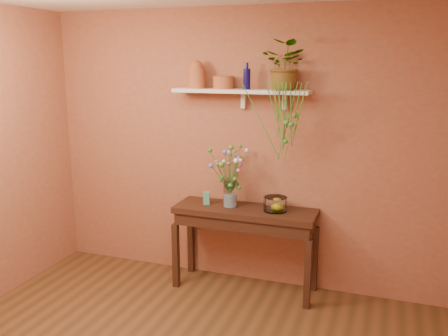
# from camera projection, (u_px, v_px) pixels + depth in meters

# --- Properties ---
(room) EXTENTS (4.04, 4.04, 2.70)m
(room) POSITION_uv_depth(u_px,v_px,m) (138.00, 205.00, 2.90)
(room) COLOR brown
(room) RESTS_ON ground
(sideboard) EXTENTS (1.36, 0.44, 0.82)m
(sideboard) POSITION_uv_depth(u_px,v_px,m) (245.00, 220.00, 4.61)
(sideboard) COLOR #3C2216
(sideboard) RESTS_ON ground
(wall_shelf) EXTENTS (1.30, 0.24, 0.19)m
(wall_shelf) POSITION_uv_depth(u_px,v_px,m) (242.00, 92.00, 4.48)
(wall_shelf) COLOR white
(wall_shelf) RESTS_ON room
(terracotta_jug) EXTENTS (0.19, 0.19, 0.26)m
(terracotta_jug) POSITION_uv_depth(u_px,v_px,m) (197.00, 75.00, 4.58)
(terracotta_jug) COLOR #B15935
(terracotta_jug) RESTS_ON wall_shelf
(terracotta_pot) EXTENTS (0.21, 0.21, 0.12)m
(terracotta_pot) POSITION_uv_depth(u_px,v_px,m) (223.00, 82.00, 4.54)
(terracotta_pot) COLOR #B15935
(terracotta_pot) RESTS_ON wall_shelf
(blue_bottle) EXTENTS (0.08, 0.08, 0.24)m
(blue_bottle) POSITION_uv_depth(u_px,v_px,m) (247.00, 78.00, 4.42)
(blue_bottle) COLOR #0E0A46
(blue_bottle) RESTS_ON wall_shelf
(spider_plant) EXTENTS (0.49, 0.45, 0.44)m
(spider_plant) POSITION_uv_depth(u_px,v_px,m) (286.00, 65.00, 4.26)
(spider_plant) COLOR #35802B
(spider_plant) RESTS_ON wall_shelf
(plant_fronds) EXTENTS (0.59, 0.31, 0.76)m
(plant_fronds) POSITION_uv_depth(u_px,v_px,m) (286.00, 119.00, 4.20)
(plant_fronds) COLOR #35802B
(plant_fronds) RESTS_ON wall_shelf
(glass_vase) EXTENTS (0.13, 0.13, 0.27)m
(glass_vase) POSITION_uv_depth(u_px,v_px,m) (230.00, 195.00, 4.62)
(glass_vase) COLOR white
(glass_vase) RESTS_ON sideboard
(bouquet) EXTENTS (0.36, 0.40, 0.48)m
(bouquet) POSITION_uv_depth(u_px,v_px,m) (230.00, 165.00, 4.54)
(bouquet) COLOR #386B28
(bouquet) RESTS_ON glass_vase
(glass_bowl) EXTENTS (0.22, 0.22, 0.13)m
(glass_bowl) POSITION_uv_depth(u_px,v_px,m) (275.00, 204.00, 4.50)
(glass_bowl) COLOR white
(glass_bowl) RESTS_ON sideboard
(lemon) EXTENTS (0.08, 0.08, 0.08)m
(lemon) POSITION_uv_depth(u_px,v_px,m) (277.00, 206.00, 4.51)
(lemon) COLOR #FFFB17
(lemon) RESTS_ON glass_bowl
(carton) EXTENTS (0.07, 0.06, 0.12)m
(carton) POSITION_uv_depth(u_px,v_px,m) (207.00, 198.00, 4.70)
(carton) COLOR teal
(carton) RESTS_ON sideboard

